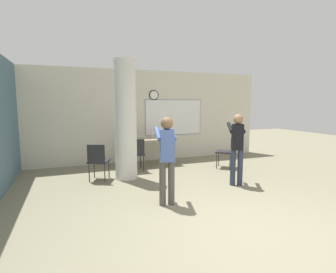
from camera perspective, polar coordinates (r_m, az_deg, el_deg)
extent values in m
plane|color=gray|center=(4.01, 15.93, -19.51)|extent=(24.00, 24.00, 0.00)
cube|color=beige|center=(8.22, -5.34, 4.43)|extent=(8.00, 0.12, 2.80)
cylinder|color=black|center=(8.23, -3.10, 8.98)|extent=(0.30, 0.03, 0.30)
cylinder|color=white|center=(8.22, -3.07, 8.98)|extent=(0.26, 0.01, 0.25)
cube|color=#99999E|center=(8.48, 1.26, 4.20)|extent=(1.94, 0.01, 1.16)
cube|color=white|center=(8.47, 1.28, 4.20)|extent=(1.88, 0.02, 1.10)
cylinder|color=silver|center=(6.24, -9.25, 3.52)|extent=(0.52, 0.52, 2.80)
cube|color=tan|center=(7.68, -4.21, -0.58)|extent=(1.53, 0.72, 0.03)
cylinder|color=gray|center=(7.29, -8.84, -4.13)|extent=(0.04, 0.04, 0.74)
cylinder|color=gray|center=(7.70, 1.51, -3.45)|extent=(0.04, 0.04, 0.74)
cylinder|color=gray|center=(7.86, -9.75, -3.32)|extent=(0.04, 0.04, 0.74)
cylinder|color=gray|center=(8.24, -0.08, -2.74)|extent=(0.04, 0.04, 0.74)
cylinder|color=silver|center=(7.86, -3.52, 0.45)|extent=(0.06, 0.06, 0.20)
cylinder|color=silver|center=(7.85, -3.53, 1.48)|extent=(0.02, 0.02, 0.09)
cube|color=#232328|center=(7.08, -7.11, -3.78)|extent=(0.46, 0.46, 0.04)
cube|color=#232328|center=(6.84, -6.80, -2.28)|extent=(0.40, 0.05, 0.40)
cylinder|color=#333333|center=(7.33, -5.97, -5.26)|extent=(0.02, 0.02, 0.43)
cylinder|color=#333333|center=(7.27, -8.75, -5.42)|extent=(0.02, 0.02, 0.43)
cylinder|color=#333333|center=(6.99, -5.33, -5.87)|extent=(0.02, 0.02, 0.43)
cylinder|color=#333333|center=(6.92, -8.26, -6.04)|extent=(0.02, 0.02, 0.43)
cube|color=#232328|center=(6.35, -14.79, -5.22)|extent=(0.58, 0.58, 0.04)
cube|color=#232328|center=(6.12, -15.42, -3.60)|extent=(0.38, 0.18, 0.40)
cylinder|color=#333333|center=(6.52, -12.73, -6.95)|extent=(0.02, 0.02, 0.43)
cylinder|color=#333333|center=(6.63, -15.76, -6.83)|extent=(0.02, 0.02, 0.43)
cylinder|color=#333333|center=(6.19, -13.60, -7.74)|extent=(0.02, 0.02, 0.43)
cylinder|color=#333333|center=(6.30, -16.78, -7.59)|extent=(0.02, 0.02, 0.43)
cube|color=#232328|center=(7.49, 12.15, -3.28)|extent=(0.62, 0.62, 0.04)
cube|color=#232328|center=(7.44, 13.76, -1.68)|extent=(0.27, 0.32, 0.40)
cylinder|color=#333333|center=(7.73, 10.93, -4.70)|extent=(0.02, 0.02, 0.43)
cylinder|color=#333333|center=(7.38, 10.55, -5.25)|extent=(0.02, 0.02, 0.43)
cylinder|color=#333333|center=(7.70, 13.59, -4.83)|extent=(0.02, 0.02, 0.43)
cylinder|color=#333333|center=(7.35, 13.34, -5.39)|extent=(0.02, 0.02, 0.43)
cylinder|color=#2D3347|center=(5.97, 15.42, -6.55)|extent=(0.12, 0.12, 0.79)
cylinder|color=#2D3347|center=(5.95, 13.93, -6.57)|extent=(0.12, 0.12, 0.79)
cube|color=black|center=(5.84, 14.89, -0.10)|extent=(0.29, 0.26, 0.56)
sphere|color=#997051|center=(5.81, 15.01, 3.70)|extent=(0.21, 0.21, 0.21)
cylinder|color=black|center=(6.06, 15.73, 1.86)|extent=(0.28, 0.49, 0.22)
cylinder|color=black|center=(6.02, 13.36, 1.90)|extent=(0.28, 0.49, 0.22)
cube|color=white|center=(6.24, 13.03, 2.10)|extent=(0.09, 0.13, 0.04)
cylinder|color=#514C47|center=(4.68, 0.72, -10.12)|extent=(0.11, 0.11, 0.79)
cylinder|color=#514C47|center=(4.66, -1.20, -10.21)|extent=(0.11, 0.11, 0.79)
cube|color=#4C66AD|center=(4.51, -0.24, -1.98)|extent=(0.26, 0.22, 0.56)
sphere|color=brown|center=(4.47, -0.24, 2.91)|extent=(0.21, 0.21, 0.21)
cylinder|color=#4C66AD|center=(4.73, 0.83, 0.65)|extent=(0.18, 0.50, 0.22)
cylinder|color=#4C66AD|center=(4.69, -2.21, 0.59)|extent=(0.18, 0.50, 0.22)
cube|color=white|center=(4.91, -2.55, 0.90)|extent=(0.06, 0.13, 0.04)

